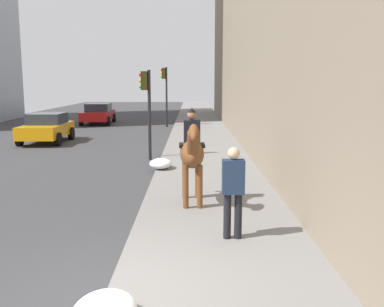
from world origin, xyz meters
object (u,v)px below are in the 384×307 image
pedestrian_greeting (233,187)px  car_near_lane (47,127)px  mounted_horse_near (192,152)px  car_mid_lane (98,113)px  traffic_light_near_curb (147,100)px  traffic_light_far_curb (165,87)px

pedestrian_greeting → car_near_lane: 15.99m
car_near_lane → mounted_horse_near: bearing=31.2°
car_near_lane → car_mid_lane: size_ratio=0.85×
mounted_horse_near → pedestrian_greeting: 2.48m
traffic_light_near_curb → car_near_lane: bearing=48.0°
car_mid_lane → mounted_horse_near: bearing=15.3°
pedestrian_greeting → traffic_light_far_curb: bearing=6.4°
pedestrian_greeting → traffic_light_near_curb: size_ratio=0.50×
car_mid_lane → car_near_lane: bearing=-4.7°
car_mid_lane → traffic_light_far_curb: traffic_light_far_curb is taller
mounted_horse_near → car_mid_lane: size_ratio=0.50×
pedestrian_greeting → traffic_light_far_curb: size_ratio=0.44×
car_near_lane → traffic_light_far_curb: 9.52m
car_near_lane → traffic_light_far_curb: size_ratio=0.99×
mounted_horse_near → car_mid_lane: bearing=-165.0°
car_near_lane → traffic_light_near_curb: size_ratio=1.13×
car_mid_lane → pedestrian_greeting: bearing=15.3°
car_near_lane → car_mid_lane: (9.88, -0.48, -0.00)m
mounted_horse_near → traffic_light_far_curb: (19.17, 1.75, 1.25)m
mounted_horse_near → car_near_lane: mounted_horse_near is taller
pedestrian_greeting → car_near_lane: pedestrian_greeting is taller
car_near_lane → traffic_light_far_curb: traffic_light_far_curb is taller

